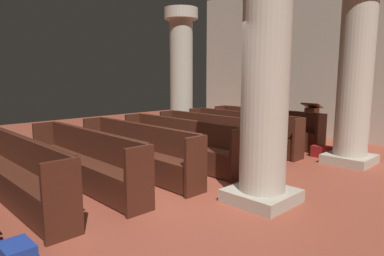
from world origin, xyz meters
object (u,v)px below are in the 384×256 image
(pew_row_1, at_px, (241,130))
(hymn_book, at_px, (251,107))
(pew_row_0, at_px, (265,125))
(pew_row_4, at_px, (137,148))
(pew_row_6, at_px, (17,170))
(kneeler_box_red, at_px, (321,151))
(pillar_far_side, at_px, (181,71))
(pew_row_5, at_px, (85,158))
(pillar_aisle_rear, at_px, (266,68))
(lectern, at_px, (311,126))
(pillar_aisle_side, at_px, (356,70))
(pew_row_2, at_px, (213,135))
(pew_row_3, at_px, (179,141))
(kneeler_box_blue, at_px, (17,254))

(pew_row_1, height_order, hymn_book, hymn_book)
(pew_row_0, distance_m, pew_row_4, 4.09)
(pew_row_6, bearing_deg, kneeler_box_red, 73.05)
(pillar_far_side, distance_m, hymn_book, 2.25)
(pew_row_5, xyz_separation_m, pillar_aisle_rear, (2.40, 1.49, 1.42))
(pew_row_0, distance_m, pew_row_6, 6.14)
(lectern, bearing_deg, hymn_book, -153.24)
(pew_row_4, bearing_deg, pew_row_6, -90.00)
(pew_row_0, bearing_deg, pillar_aisle_rear, -56.53)
(pillar_aisle_side, bearing_deg, hymn_book, 167.54)
(pew_row_5, bearing_deg, pillar_aisle_rear, 31.83)
(pew_row_2, bearing_deg, pew_row_6, -90.00)
(lectern, bearing_deg, pillar_far_side, -150.98)
(pew_row_4, distance_m, pillar_aisle_rear, 2.82)
(pillar_far_side, xyz_separation_m, pillar_aisle_rear, (4.74, -2.77, 0.00))
(lectern, bearing_deg, pew_row_4, -99.42)
(pillar_far_side, relative_size, pillar_aisle_rear, 1.00)
(pew_row_2, distance_m, pillar_far_side, 2.99)
(hymn_book, bearing_deg, lectern, 26.76)
(pew_row_0, relative_size, pew_row_3, 1.00)
(pew_row_2, distance_m, pew_row_5, 3.07)
(pew_row_6, relative_size, hymn_book, 15.58)
(kneeler_box_red, bearing_deg, pew_row_5, -110.34)
(pew_row_0, height_order, pillar_aisle_rear, pillar_aisle_rear)
(pew_row_2, bearing_deg, lectern, 74.33)
(lectern, relative_size, kneeler_box_red, 2.82)
(pillar_aisle_rear, bearing_deg, lectern, 109.06)
(pew_row_3, height_order, kneeler_box_red, pew_row_3)
(pew_row_5, relative_size, hymn_book, 15.58)
(pew_row_1, bearing_deg, pew_row_4, -90.00)
(pew_row_4, height_order, pillar_aisle_rear, pillar_aisle_rear)
(pillar_far_side, distance_m, pillar_aisle_rear, 5.50)
(pew_row_2, height_order, kneeler_box_blue, pew_row_2)
(pew_row_0, xyz_separation_m, pew_row_6, (0.00, -6.14, 0.00))
(kneeler_box_red, bearing_deg, pillar_far_side, -173.57)
(pew_row_0, bearing_deg, lectern, 47.68)
(pew_row_1, distance_m, pillar_aisle_side, 2.84)
(pew_row_6, distance_m, lectern, 7.10)
(pillar_aisle_side, height_order, lectern, pillar_aisle_side)
(pew_row_2, distance_m, pillar_aisle_side, 3.20)
(pillar_aisle_side, bearing_deg, pew_row_3, -132.78)
(pillar_aisle_side, bearing_deg, lectern, 138.46)
(lectern, bearing_deg, pillar_aisle_side, -41.54)
(pew_row_4, distance_m, pillar_far_side, 4.25)
(pew_row_1, distance_m, pillar_far_side, 2.75)
(pillar_aisle_side, relative_size, hymn_book, 18.11)
(kneeler_box_blue, bearing_deg, hymn_book, 108.61)
(pew_row_3, distance_m, lectern, 4.06)
(pew_row_4, distance_m, pew_row_6, 2.05)
(pew_row_4, distance_m, kneeler_box_red, 4.11)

